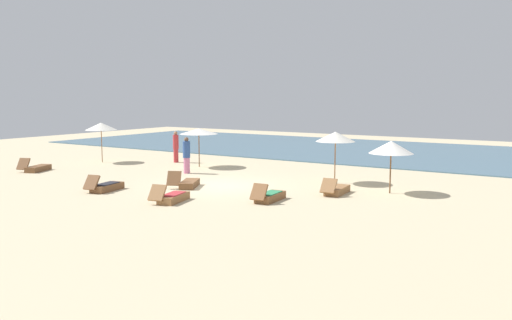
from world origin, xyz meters
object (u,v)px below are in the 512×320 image
at_px(lounger_3, 336,190).
at_px(lounger_5, 269,196).
at_px(umbrella_2, 391,147).
at_px(lounger_0, 188,183).
at_px(lounger_2, 172,197).
at_px(lounger_4, 106,187).
at_px(umbrella_0, 335,137).
at_px(umbrella_1, 199,131).
at_px(person_0, 187,155).
at_px(umbrella_3, 101,126).
at_px(lounger_1, 37,168).
at_px(person_1, 176,147).

relative_size(lounger_3, lounger_5, 1.01).
height_order(umbrella_2, lounger_5, umbrella_2).
bearing_deg(lounger_0, lounger_5, -7.99).
bearing_deg(lounger_2, lounger_4, 176.51).
xyz_separation_m(umbrella_0, lounger_0, (-4.80, -4.37, -1.90)).
bearing_deg(lounger_5, umbrella_1, 143.78).
bearing_deg(person_0, lounger_3, -7.24).
relative_size(umbrella_3, lounger_1, 1.31).
bearing_deg(lounger_5, umbrella_2, 50.24).
bearing_deg(umbrella_2, umbrella_3, 178.53).
height_order(umbrella_1, lounger_5, umbrella_1).
xyz_separation_m(lounger_4, person_1, (-3.63, 8.48, 0.74)).
xyz_separation_m(umbrella_0, lounger_3, (1.15, -2.39, -1.90)).
bearing_deg(umbrella_3, umbrella_1, 13.98).
bearing_deg(umbrella_0, lounger_2, -114.98).
bearing_deg(lounger_3, lounger_1, -170.70).
xyz_separation_m(umbrella_2, lounger_4, (-9.96, -5.77, -1.67)).
distance_m(umbrella_2, lounger_4, 11.63).
bearing_deg(person_1, lounger_3, -18.77).
relative_size(lounger_4, person_1, 0.96).
distance_m(umbrella_0, lounger_5, 5.35).
xyz_separation_m(umbrella_3, person_0, (6.93, -0.67, -1.17)).
xyz_separation_m(lounger_5, person_1, (-10.33, 6.63, 0.74)).
height_order(lounger_3, person_0, person_0).
xyz_separation_m(umbrella_2, person_0, (-10.32, -0.23, -0.93)).
bearing_deg(lounger_2, lounger_0, 119.03).
distance_m(lounger_3, person_0, 8.69).
bearing_deg(umbrella_0, umbrella_3, -177.49).
bearing_deg(lounger_5, lounger_1, 179.75).
distance_m(umbrella_3, lounger_1, 4.71).
relative_size(umbrella_1, lounger_5, 1.23).
bearing_deg(umbrella_0, umbrella_2, -20.46).
relative_size(lounger_0, lounger_2, 0.98).
height_order(umbrella_2, lounger_3, umbrella_2).
bearing_deg(lounger_2, lounger_5, 35.61).
relative_size(umbrella_2, lounger_3, 1.22).
relative_size(umbrella_2, lounger_1, 1.19).
bearing_deg(umbrella_0, umbrella_1, 174.13).
relative_size(umbrella_0, lounger_1, 1.30).
bearing_deg(person_1, lounger_1, -119.06).
relative_size(umbrella_0, umbrella_1, 1.09).
xyz_separation_m(umbrella_1, lounger_3, (9.53, -3.25, -1.77)).
bearing_deg(umbrella_1, lounger_2, -57.37).
distance_m(lounger_1, lounger_3, 15.72).
height_order(umbrella_2, umbrella_3, umbrella_3).
xyz_separation_m(umbrella_0, umbrella_3, (-14.37, -0.63, 0.02)).
relative_size(umbrella_0, lounger_0, 1.32).
height_order(lounger_0, person_0, person_0).
distance_m(umbrella_0, person_1, 10.90).
bearing_deg(lounger_2, umbrella_2, 44.21).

